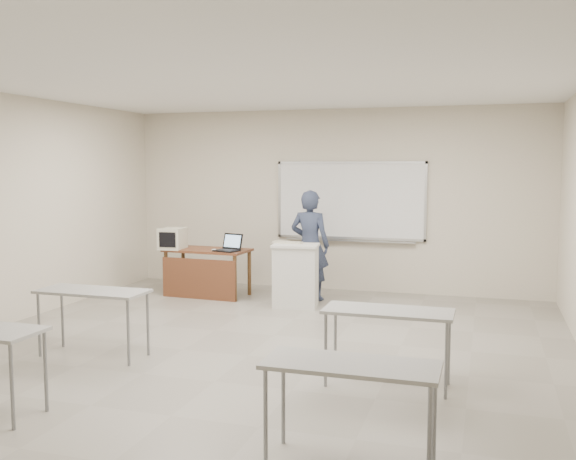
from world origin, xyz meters
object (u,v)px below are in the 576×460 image
(whiteboard, at_px, (350,202))
(instructor_desk, at_px, (205,264))
(mouse, at_px, (214,250))
(crt_monitor, at_px, (173,238))
(presenter, at_px, (310,245))
(keyboard, at_px, (287,242))
(podium, at_px, (296,275))
(laptop, at_px, (228,247))

(whiteboard, xyz_separation_m, instructor_desk, (-2.08, -1.19, -0.95))
(mouse, bearing_deg, crt_monitor, 163.70)
(mouse, distance_m, presenter, 1.49)
(keyboard, distance_m, presenter, 0.54)
(podium, relative_size, crt_monitor, 2.25)
(laptop, bearing_deg, mouse, -143.53)
(mouse, xyz_separation_m, keyboard, (1.23, -0.11, 0.17))
(podium, distance_m, presenter, 0.69)
(crt_monitor, height_order, presenter, presenter)
(podium, bearing_deg, whiteboard, 63.54)
(crt_monitor, xyz_separation_m, mouse, (0.75, -0.08, -0.15))
(crt_monitor, bearing_deg, instructor_desk, -1.69)
(whiteboard, distance_m, laptop, 2.17)
(laptop, bearing_deg, whiteboard, 50.90)
(whiteboard, height_order, podium, whiteboard)
(laptop, height_order, keyboard, laptop)
(whiteboard, relative_size, keyboard, 5.63)
(keyboard, bearing_deg, podium, -23.36)
(crt_monitor, distance_m, mouse, 0.77)
(podium, relative_size, mouse, 10.45)
(instructor_desk, height_order, crt_monitor, crt_monitor)
(mouse, xyz_separation_m, presenter, (1.44, 0.39, 0.08))
(podium, height_order, crt_monitor, crt_monitor)
(podium, relative_size, keyboard, 2.11)
(presenter, bearing_deg, instructor_desk, 14.94)
(whiteboard, distance_m, podium, 1.85)
(podium, relative_size, presenter, 0.55)
(podium, relative_size, laptop, 2.60)
(podium, height_order, laptop, laptop)
(instructor_desk, distance_m, podium, 1.60)
(mouse, bearing_deg, podium, -18.21)
(instructor_desk, height_order, keyboard, keyboard)
(mouse, relative_size, keyboard, 0.20)
(instructor_desk, distance_m, crt_monitor, 0.67)
(instructor_desk, xyz_separation_m, podium, (1.58, -0.28, -0.06))
(keyboard, bearing_deg, presenter, 71.82)
(podium, xyz_separation_m, crt_monitor, (-2.13, 0.26, 0.45))
(whiteboard, relative_size, mouse, 27.93)
(whiteboard, xyz_separation_m, podium, (-0.50, -1.47, -1.01))
(whiteboard, distance_m, instructor_desk, 2.58)
(whiteboard, xyz_separation_m, presenter, (-0.44, -0.89, -0.63))
(instructor_desk, height_order, podium, podium)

